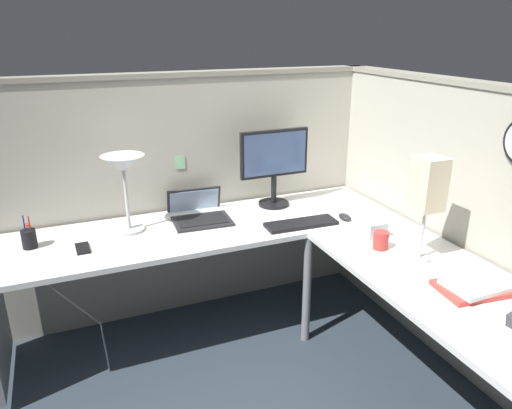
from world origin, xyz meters
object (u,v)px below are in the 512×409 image
at_px(computer_mouse, 345,217).
at_px(book_stack, 472,287).
at_px(cell_phone, 83,248).
at_px(tissue_box, 373,228).
at_px(laptop, 199,213).
at_px(monitor, 274,162).
at_px(desk_lamp_dome, 124,170).
at_px(coffee_mug, 381,240).
at_px(pen_cup, 29,239).
at_px(keyboard, 301,224).
at_px(desk_lamp_paper, 428,187).

distance_m(computer_mouse, book_stack, 0.95).
height_order(cell_phone, tissue_box, tissue_box).
bearing_deg(cell_phone, laptop, 14.57).
distance_m(monitor, book_stack, 1.41).
height_order(desk_lamp_dome, coffee_mug, desk_lamp_dome).
relative_size(laptop, pen_cup, 2.22).
distance_m(laptop, cell_phone, 0.73).
distance_m(laptop, keyboard, 0.63).
bearing_deg(desk_lamp_dome, tissue_box, -25.54).
height_order(cell_phone, coffee_mug, coffee_mug).
xyz_separation_m(laptop, pen_cup, (-0.95, -0.08, 0.03)).
relative_size(computer_mouse, cell_phone, 0.72).
bearing_deg(tissue_box, cell_phone, 163.77).
relative_size(laptop, keyboard, 0.93).
bearing_deg(desk_lamp_dome, cell_phone, -149.82).
distance_m(desk_lamp_dome, pen_cup, 0.61).
height_order(keyboard, book_stack, book_stack).
xyz_separation_m(computer_mouse, cell_phone, (-1.51, 0.17, -0.01)).
height_order(computer_mouse, coffee_mug, coffee_mug).
distance_m(desk_lamp_paper, tissue_box, 0.48).
bearing_deg(tissue_box, pen_cup, 162.21).
relative_size(pen_cup, book_stack, 0.60).
xyz_separation_m(laptop, computer_mouse, (0.81, -0.38, -0.01)).
bearing_deg(laptop, monitor, 1.64).
xyz_separation_m(desk_lamp_paper, tissue_box, (-0.05, 0.33, -0.34)).
relative_size(laptop, desk_lamp_dome, 0.90).
relative_size(laptop, desk_lamp_paper, 0.75).
bearing_deg(laptop, pen_cup, -175.03).
xyz_separation_m(laptop, desk_lamp_paper, (0.87, -0.98, 0.36)).
xyz_separation_m(laptop, desk_lamp_dome, (-0.43, -0.05, 0.34)).
bearing_deg(cell_phone, computer_mouse, -8.70).
distance_m(pen_cup, cell_phone, 0.29).
distance_m(keyboard, pen_cup, 1.50).
height_order(monitor, coffee_mug, monitor).
xyz_separation_m(desk_lamp_dome, book_stack, (1.30, -1.27, -0.34)).
height_order(book_stack, coffee_mug, coffee_mug).
bearing_deg(desk_lamp_dome, pen_cup, -176.85).
height_order(monitor, tissue_box, monitor).
relative_size(computer_mouse, pen_cup, 0.58).
relative_size(laptop, cell_phone, 2.78).
bearing_deg(keyboard, cell_phone, 175.06).
bearing_deg(keyboard, computer_mouse, -1.23).
distance_m(keyboard, computer_mouse, 0.29).
height_order(keyboard, desk_lamp_dome, desk_lamp_dome).
distance_m(keyboard, desk_lamp_paper, 0.80).
height_order(pen_cup, cell_phone, pen_cup).
xyz_separation_m(laptop, keyboard, (0.52, -0.36, -0.01)).
distance_m(pen_cup, tissue_box, 1.86).
relative_size(keyboard, computer_mouse, 4.13).
distance_m(monitor, keyboard, 0.47).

